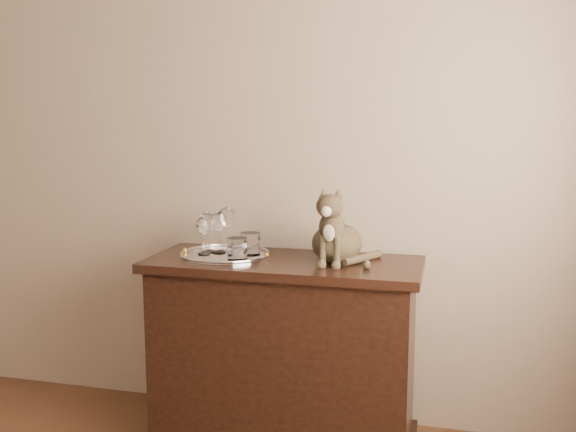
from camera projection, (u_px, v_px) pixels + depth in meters
The scene contains 10 objects.
wall_back at pixel (183, 142), 3.18m from camera, with size 4.00×0.10×2.70m, color tan.
sideboard at pixel (284, 352), 2.88m from camera, with size 1.20×0.50×0.85m, color black, non-canonical shape.
tray at pixel (225, 255), 2.88m from camera, with size 0.40×0.40×0.01m, color silver.
wine_glass_a at pixel (208, 232), 2.93m from camera, with size 0.07×0.07×0.19m, color white, non-canonical shape.
wine_glass_b at pixel (227, 229), 2.95m from camera, with size 0.08×0.08×0.21m, color white, non-canonical shape.
wine_glass_c at pixel (204, 235), 2.88m from camera, with size 0.07×0.07×0.17m, color white, non-canonical shape.
wine_glass_d at pixel (219, 232), 2.91m from camera, with size 0.07×0.07×0.19m, color white, non-canonical shape.
tumbler_a at pixel (237, 249), 2.77m from camera, with size 0.09×0.09×0.10m, color white.
tumbler_c at pixel (250, 244), 2.87m from camera, with size 0.09×0.09×0.10m, color white.
cat at pixel (337, 224), 2.75m from camera, with size 0.33×0.31×0.33m, color #47362A, non-canonical shape.
Camera 1 is at (1.31, -0.72, 1.47)m, focal length 40.00 mm.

